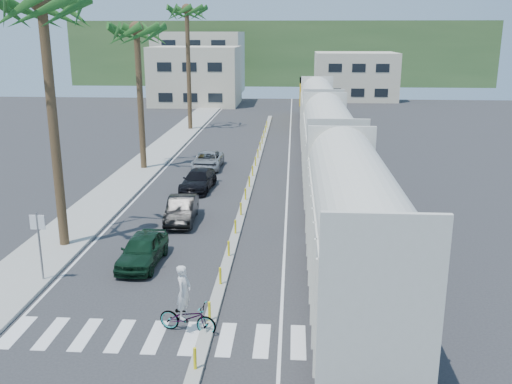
% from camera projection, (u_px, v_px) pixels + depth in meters
% --- Properties ---
extents(ground, '(140.00, 140.00, 0.00)m').
position_uv_depth(ground, '(214.00, 311.00, 20.98)').
color(ground, '#28282B').
rests_on(ground, ground).
extents(sidewalk, '(3.00, 90.00, 0.15)m').
position_uv_depth(sidewalk, '(151.00, 160.00, 45.52)').
color(sidewalk, gray).
rests_on(sidewalk, ground).
extents(rails, '(1.56, 100.00, 0.06)m').
position_uv_depth(rails, '(319.00, 155.00, 47.56)').
color(rails, black).
rests_on(rails, ground).
extents(median, '(0.45, 60.00, 0.85)m').
position_uv_depth(median, '(253.00, 177.00, 40.13)').
color(median, gray).
rests_on(median, ground).
extents(crosswalk, '(14.00, 2.20, 0.01)m').
position_uv_depth(crosswalk, '(205.00, 339.00, 19.06)').
color(crosswalk, silver).
rests_on(crosswalk, ground).
extents(lane_markings, '(9.42, 90.00, 0.01)m').
position_uv_depth(lane_markings, '(230.00, 162.00, 45.14)').
color(lane_markings, silver).
rests_on(lane_markings, ground).
extents(freight_train, '(3.00, 60.94, 5.85)m').
position_uv_depth(freight_train, '(324.00, 135.00, 40.03)').
color(freight_train, beige).
rests_on(freight_train, ground).
extents(palm_trees, '(3.50, 37.20, 13.75)m').
position_uv_depth(palm_trees, '(141.00, 19.00, 40.39)').
color(palm_trees, brown).
rests_on(palm_trees, ground).
extents(street_sign, '(0.60, 0.08, 3.00)m').
position_uv_depth(street_sign, '(39.00, 237.00, 22.83)').
color(street_sign, slate).
rests_on(street_sign, ground).
extents(buildings, '(38.00, 27.00, 10.00)m').
position_uv_depth(buildings, '(235.00, 69.00, 89.05)').
color(buildings, beige).
rests_on(buildings, ground).
extents(hillside, '(80.00, 20.00, 12.00)m').
position_uv_depth(hillside, '(281.00, 52.00, 115.44)').
color(hillside, '#385628').
rests_on(hillside, ground).
extents(car_lead, '(1.89, 4.12, 1.37)m').
position_uv_depth(car_lead, '(143.00, 250.00, 25.02)').
color(car_lead, black).
rests_on(car_lead, ground).
extents(car_second, '(1.88, 4.26, 1.35)m').
position_uv_depth(car_second, '(182.00, 210.00, 30.67)').
color(car_second, black).
rests_on(car_second, ground).
extents(car_third, '(2.42, 4.69, 1.29)m').
position_uv_depth(car_third, '(198.00, 180.00, 36.95)').
color(car_third, black).
rests_on(car_third, ground).
extents(car_rear, '(2.06, 4.47, 1.24)m').
position_uv_depth(car_rear, '(208.00, 160.00, 42.76)').
color(car_rear, '#A0A2A5').
rests_on(car_rear, ground).
extents(cyclist, '(1.64, 2.38, 2.44)m').
position_uv_depth(cyclist, '(187.00, 311.00, 19.30)').
color(cyclist, '#9EA0A5').
rests_on(cyclist, ground).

